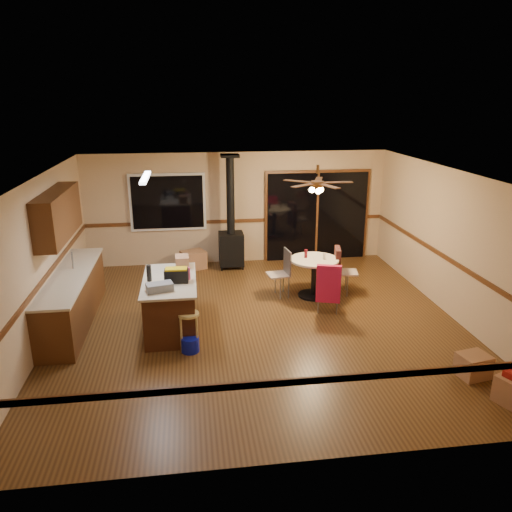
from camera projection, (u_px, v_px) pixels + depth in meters
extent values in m
plane|color=#4E3015|center=(258.00, 323.00, 8.76)|extent=(7.00, 7.00, 0.00)
plane|color=silver|center=(259.00, 175.00, 7.96)|extent=(7.00, 7.00, 0.00)
plane|color=tan|center=(238.00, 208.00, 11.66)|extent=(7.00, 0.00, 7.00)
plane|color=tan|center=(307.00, 356.00, 5.06)|extent=(7.00, 0.00, 7.00)
plane|color=tan|center=(40.00, 262.00, 7.91)|extent=(0.00, 7.00, 7.00)
plane|color=tan|center=(454.00, 245.00, 8.81)|extent=(0.00, 7.00, 7.00)
cube|color=black|center=(168.00, 202.00, 11.35)|extent=(1.72, 0.10, 1.32)
cube|color=black|center=(317.00, 217.00, 11.94)|extent=(2.52, 0.10, 2.10)
cube|color=#502B14|center=(73.00, 299.00, 8.69)|extent=(0.60, 3.00, 0.86)
cube|color=beige|center=(70.00, 275.00, 8.55)|extent=(0.64, 3.04, 0.04)
cube|color=#502B14|center=(58.00, 215.00, 8.41)|extent=(0.35, 2.00, 0.80)
cube|color=#3E1E0F|center=(171.00, 306.00, 8.44)|extent=(0.80, 1.60, 0.86)
cube|color=beige|center=(169.00, 281.00, 8.30)|extent=(0.88, 1.68, 0.04)
cube|color=black|center=(231.00, 249.00, 11.47)|extent=(0.55, 0.50, 0.75)
cylinder|color=black|center=(230.00, 195.00, 11.08)|extent=(0.18, 0.18, 1.77)
cylinder|color=brown|center=(317.00, 184.00, 9.27)|extent=(0.24, 0.24, 0.10)
cylinder|color=brown|center=(318.00, 169.00, 9.19)|extent=(0.05, 0.05, 0.16)
sphere|color=#FFD88C|center=(317.00, 190.00, 9.31)|extent=(0.16, 0.16, 0.16)
cube|color=white|center=(145.00, 177.00, 8.03)|extent=(0.10, 1.20, 0.04)
cube|color=slate|center=(160.00, 287.00, 7.79)|extent=(0.45, 0.32, 0.13)
cube|color=black|center=(176.00, 276.00, 8.15)|extent=(0.39, 0.22, 0.21)
cube|color=gold|center=(176.00, 269.00, 8.12)|extent=(0.36, 0.20, 0.03)
cube|color=#976543|center=(182.00, 262.00, 8.85)|extent=(0.25, 0.33, 0.21)
cylinder|color=black|center=(149.00, 273.00, 8.19)|extent=(0.09, 0.09, 0.27)
cylinder|color=#D84C8C|center=(188.00, 273.00, 8.26)|extent=(0.07, 0.07, 0.21)
cylinder|color=white|center=(181.00, 261.00, 8.93)|extent=(0.08, 0.08, 0.19)
cylinder|color=tan|center=(189.00, 331.00, 7.82)|extent=(0.41, 0.41, 0.61)
cylinder|color=#0C14AC|center=(190.00, 344.00, 7.78)|extent=(0.35, 0.35, 0.24)
cylinder|color=black|center=(313.00, 295.00, 9.96)|extent=(0.60, 0.60, 0.04)
cylinder|color=black|center=(314.00, 278.00, 9.84)|extent=(0.10, 0.10, 0.70)
cylinder|color=beige|center=(314.00, 260.00, 9.73)|extent=(0.96, 0.96, 0.04)
cylinder|color=#590C14|center=(306.00, 254.00, 9.77)|extent=(0.08, 0.08, 0.17)
cylinder|color=beige|center=(324.00, 256.00, 9.68)|extent=(0.07, 0.07, 0.13)
cube|color=tan|center=(278.00, 275.00, 9.83)|extent=(0.45, 0.45, 0.03)
cube|color=slate|center=(287.00, 262.00, 9.80)|extent=(0.08, 0.40, 0.50)
cube|color=tan|center=(328.00, 287.00, 9.18)|extent=(0.50, 0.50, 0.03)
cube|color=slate|center=(329.00, 278.00, 8.92)|extent=(0.39, 0.14, 0.50)
cube|color=#B91537|center=(329.00, 284.00, 8.93)|extent=(0.45, 0.22, 0.70)
cube|color=tan|center=(347.00, 272.00, 9.96)|extent=(0.48, 0.48, 0.03)
cube|color=slate|center=(338.00, 260.00, 9.90)|extent=(0.12, 0.40, 0.50)
cube|color=#3A1A16|center=(337.00, 265.00, 9.93)|extent=(0.19, 0.45, 0.70)
cube|color=#976543|center=(194.00, 260.00, 11.48)|extent=(0.64, 0.58, 0.42)
cube|color=#976543|center=(473.00, 365.00, 7.07)|extent=(0.48, 0.43, 0.34)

